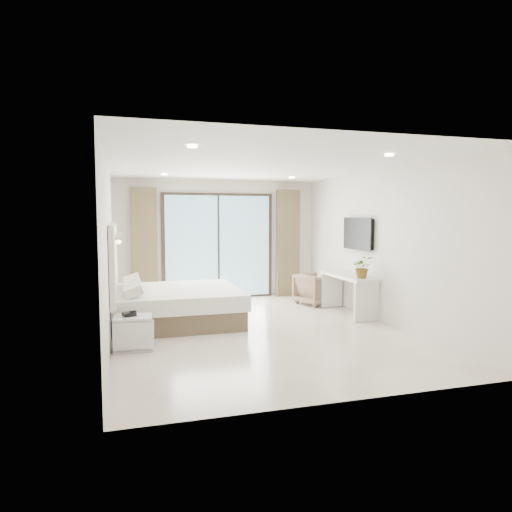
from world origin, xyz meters
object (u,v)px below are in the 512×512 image
object	(u,v)px
bed	(176,305)
nightstand	(133,333)
console_desk	(348,285)
armchair	(315,288)

from	to	relation	value
bed	nightstand	world-z (taller)	bed
console_desk	armchair	world-z (taller)	console_desk
nightstand	armchair	bearing A→B (deg)	36.73
nightstand	console_desk	bearing A→B (deg)	22.54
console_desk	armchair	distance (m)	1.13
bed	console_desk	distance (m)	3.28
bed	armchair	distance (m)	3.20
console_desk	armchair	xyz separation A→B (m)	(-0.19, 1.10, -0.20)
bed	nightstand	xyz separation A→B (m)	(-0.76, -1.47, -0.08)
bed	nightstand	bearing A→B (deg)	-117.26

